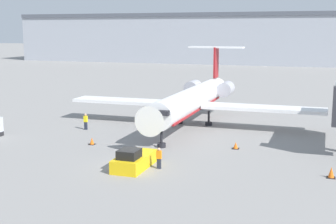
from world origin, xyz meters
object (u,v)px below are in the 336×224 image
worker_by_wing (86,121)px  traffic_cone_mid (331,173)px  worker_near_tug (159,158)px  traffic_cone_left (92,141)px  pushback_tug (134,160)px  airplane_main (193,99)px  traffic_cone_right (236,146)px

worker_by_wing → traffic_cone_mid: worker_by_wing is taller
worker_near_tug → traffic_cone_left: worker_near_tug is taller
pushback_tug → traffic_cone_mid: bearing=9.0°
pushback_tug → traffic_cone_mid: size_ratio=5.72×
worker_by_wing → traffic_cone_left: worker_by_wing is taller
traffic_cone_mid → airplane_main: bearing=134.3°
traffic_cone_mid → traffic_cone_left: bearing=170.8°
airplane_main → worker_by_wing: (-10.54, -6.02, -2.10)m
worker_near_tug → worker_by_wing: size_ratio=0.95×
pushback_tug → traffic_cone_right: bearing=52.9°
pushback_tug → worker_near_tug: (1.95, 0.45, 0.25)m
traffic_cone_right → traffic_cone_mid: size_ratio=0.75×
pushback_tug → worker_by_wing: worker_by_wing is taller
worker_near_tug → traffic_cone_right: size_ratio=2.72×
pushback_tug → traffic_cone_left: pushback_tug is taller
worker_near_tug → traffic_cone_left: 10.35m
airplane_main → traffic_cone_left: 13.92m
traffic_cone_right → worker_near_tug: bearing=-119.3°
airplane_main → traffic_cone_right: (6.71, -9.12, -2.75)m
worker_near_tug → worker_by_wing: worker_by_wing is taller
worker_near_tug → traffic_cone_mid: worker_near_tug is taller
airplane_main → traffic_cone_mid: (15.04, -15.43, -2.65)m
worker_by_wing → traffic_cone_mid: (25.58, -9.41, -0.54)m
airplane_main → traffic_cone_right: size_ratio=46.70×
airplane_main → traffic_cone_right: airplane_main is taller
traffic_cone_left → traffic_cone_mid: bearing=-9.2°
worker_by_wing → traffic_cone_mid: 27.26m
worker_near_tug → worker_by_wing: bearing=138.2°
pushback_tug → traffic_cone_mid: (14.88, 2.34, -0.24)m
airplane_main → traffic_cone_mid: bearing=-45.7°
worker_near_tug → pushback_tug: bearing=-167.1°
worker_by_wing → traffic_cone_mid: size_ratio=2.15×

